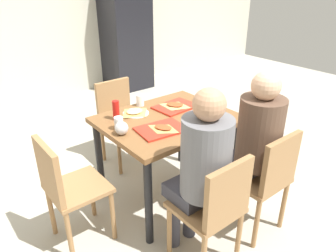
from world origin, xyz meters
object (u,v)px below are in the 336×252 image
Objects in this scene: person_in_brown_jacket at (254,140)px; chair_near_right at (266,176)px; plastic_cup_b at (201,126)px; foil_bundle at (122,128)px; condiment_bottle at (116,110)px; paper_plate_near_edge at (202,121)px; soda_can at (206,98)px; chair_far_side at (119,116)px; pizza_slice_b at (175,105)px; pizza_slice_a at (163,128)px; drink_fridge at (126,32)px; plastic_cup_c at (119,123)px; person_in_red at (201,164)px; paper_plate_center at (136,113)px; tray_red_far at (175,107)px; tray_red_near at (161,129)px; plastic_cup_a at (140,100)px; main_table at (168,129)px; pizza_slice_d at (199,120)px; chair_near_left at (215,206)px; pizza_slice_c at (135,112)px.

chair_near_right is at bearing -90.00° from person_in_brown_jacket.
plastic_cup_b is 0.59m from foil_bundle.
foil_bundle is at bearing 138.05° from person_in_brown_jacket.
chair_near_right is 0.60m from plastic_cup_b.
chair_near_right is 1.26m from condiment_bottle.
soda_can is (0.29, 0.26, 0.06)m from paper_plate_near_edge.
pizza_slice_b is at bearing -74.92° from chair_far_side.
chair_near_right is 7.12× the size of soda_can.
drink_fridge is at bearing 62.50° from pizza_slice_a.
plastic_cup_c is (-0.25, 0.23, 0.03)m from pizza_slice_a.
plastic_cup_c is (-0.16, 0.74, 0.07)m from person_in_red.
paper_plate_center is 0.20m from condiment_bottle.
person_in_red reaches higher than condiment_bottle.
tray_red_far is 0.52m from plastic_cup_b.
drink_fridge reaches higher than tray_red_near.
person_in_brown_jacket is 3.70m from drink_fridge.
paper_plate_near_edge is (-0.03, -0.36, -0.00)m from tray_red_far.
plastic_cup_c is 0.82× the size of soda_can.
person_in_red is 0.53m from tray_red_near.
plastic_cup_a is 0.58m from foil_bundle.
person_in_brown_jacket is 12.79× the size of plastic_cup_a.
chair_near_right is at bearing -71.74° from main_table.
plastic_cup_b and plastic_cup_c have the same top height.
person_in_brown_jacket is at bearing -107.67° from drink_fridge.
person_in_brown_jacket is 1.02m from plastic_cup_c.
paper_plate_center is at bearing 123.40° from pizza_slice_d.
pizza_slice_d is at bearing -11.79° from tray_red_near.
tray_red_near is 1.64× the size of paper_plate_center.
person_in_brown_jacket reaches higher than soda_can.
person_in_brown_jacket is (0.00, 0.14, 0.25)m from chair_near_right.
person_in_brown_jacket reaches higher than condiment_bottle.
chair_near_left is 8.69× the size of foil_bundle.
person_in_red is 0.91m from paper_plate_center.
paper_plate_center is at bearing 86.03° from tray_red_near.
person_in_red is 5.81× the size of paper_plate_center.
tray_red_far is 0.66m from foil_bundle.
person_in_red reaches higher than plastic_cup_c.
foil_bundle reaches higher than chair_far_side.
pizza_slice_d is at bearing -142.91° from soda_can.
pizza_slice_a is (0.01, -0.02, 0.02)m from tray_red_near.
chair_near_left is at bearing -95.84° from paper_plate_center.
plastic_cup_a is at bearing -119.68° from drink_fridge.
pizza_slice_a reaches higher than pizza_slice_c.
chair_far_side is 0.65m from paper_plate_center.
plastic_cup_a is at bearing 43.84° from paper_plate_center.
drink_fridge reaches higher than pizza_slice_c.
chair_near_right is 3.85m from drink_fridge.
pizza_slice_c is (-0.01, 0.01, 0.01)m from paper_plate_center.
plastic_cup_b is (0.29, 0.45, 0.31)m from chair_near_left.
chair_near_left is 1.11m from condiment_bottle.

